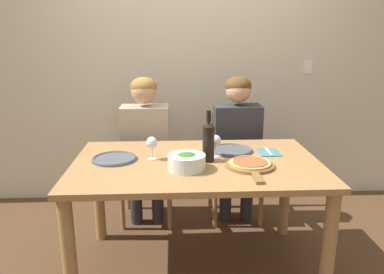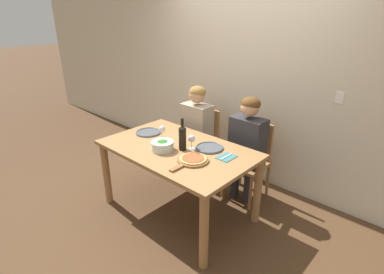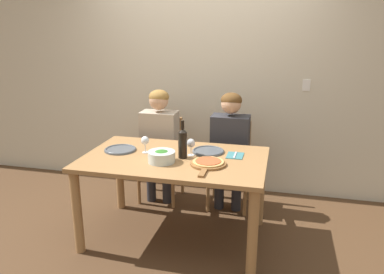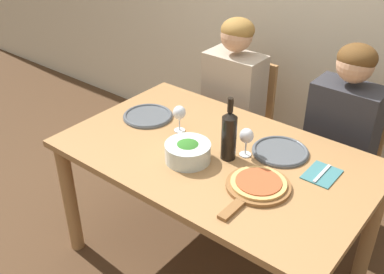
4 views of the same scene
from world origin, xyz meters
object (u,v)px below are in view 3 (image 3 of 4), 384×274
object	(u,v)px
chair_left	(163,155)
broccoli_bowl	(162,156)
chair_right	(231,160)
pizza_on_board	(208,163)
wine_bottle	(183,143)
wine_glass_right	(191,144)
person_woman	(159,136)
wine_glass_left	(145,141)
fork_on_napkin	(235,155)
dinner_plate_left	(120,149)
dinner_plate_right	(208,151)
person_man	(230,141)

from	to	relation	value
chair_left	broccoli_bowl	size ratio (longest dim) A/B	3.95
chair_right	pizza_on_board	world-z (taller)	chair_right
wine_bottle	wine_glass_right	distance (m)	0.10
wine_bottle	person_woman	bearing A→B (deg)	122.63
chair_right	broccoli_bowl	distance (m)	1.10
wine_glass_left	fork_on_napkin	xyz separation A→B (m)	(0.78, 0.10, -0.10)
person_woman	wine_glass_left	xyz separation A→B (m)	(0.09, -0.65, 0.14)
dinner_plate_left	pizza_on_board	size ratio (longest dim) A/B	0.66
wine_bottle	broccoli_bowl	world-z (taller)	wine_bottle
broccoli_bowl	dinner_plate_right	xyz separation A→B (m)	(0.32, 0.34, -0.04)
chair_right	broccoli_bowl	world-z (taller)	chair_right
person_man	wine_bottle	size ratio (longest dim) A/B	3.73
chair_right	fork_on_napkin	size ratio (longest dim) A/B	4.95
dinner_plate_left	wine_glass_left	bearing A→B (deg)	-1.09
pizza_on_board	wine_glass_left	distance (m)	0.63
person_man	fork_on_napkin	xyz separation A→B (m)	(0.12, -0.54, 0.04)
dinner_plate_left	dinner_plate_right	size ratio (longest dim) A/B	1.00
dinner_plate_right	wine_glass_right	bearing A→B (deg)	-134.87
wine_glass_left	fork_on_napkin	size ratio (longest dim) A/B	0.84
broccoli_bowl	dinner_plate_left	bearing A→B (deg)	156.68
person_man	wine_bottle	world-z (taller)	person_man
broccoli_bowl	pizza_on_board	size ratio (longest dim) A/B	0.52
chair_left	chair_right	world-z (taller)	same
chair_right	wine_glass_right	bearing A→B (deg)	-108.75
person_man	person_woman	bearing A→B (deg)	180.00
chair_left	wine_glass_left	size ratio (longest dim) A/B	5.90
dinner_plate_left	wine_glass_left	size ratio (longest dim) A/B	1.89
chair_right	pizza_on_board	size ratio (longest dim) A/B	2.06
fork_on_napkin	broccoli_bowl	bearing A→B (deg)	-152.56
person_woman	fork_on_napkin	world-z (taller)	person_woman
chair_left	wine_glass_left	world-z (taller)	wine_glass_left
pizza_on_board	chair_left	bearing A→B (deg)	126.68
fork_on_napkin	person_man	bearing A→B (deg)	102.79
wine_glass_right	pizza_on_board	bearing A→B (deg)	-45.78
pizza_on_board	wine_glass_right	bearing A→B (deg)	134.22
person_woman	broccoli_bowl	size ratio (longest dim) A/B	5.42
wine_bottle	fork_on_napkin	distance (m)	0.47
chair_right	wine_glass_right	size ratio (longest dim) A/B	5.90
person_woman	fork_on_napkin	bearing A→B (deg)	-31.85
person_woman	dinner_plate_left	bearing A→B (deg)	-103.14
fork_on_napkin	wine_glass_left	bearing A→B (deg)	-172.48
pizza_on_board	wine_glass_left	xyz separation A→B (m)	(-0.60, 0.17, 0.09)
person_woman	dinner_plate_left	distance (m)	0.66
wine_bottle	chair_right	bearing A→B (deg)	69.43
person_woman	wine_glass_left	bearing A→B (deg)	-81.91
wine_bottle	wine_glass_right	world-z (taller)	wine_bottle
chair_right	fork_on_napkin	bearing A→B (deg)	-79.29
wine_glass_right	fork_on_napkin	bearing A→B (deg)	12.35
person_man	dinner_plate_right	bearing A→B (deg)	-103.81
person_woman	wine_bottle	world-z (taller)	person_woman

